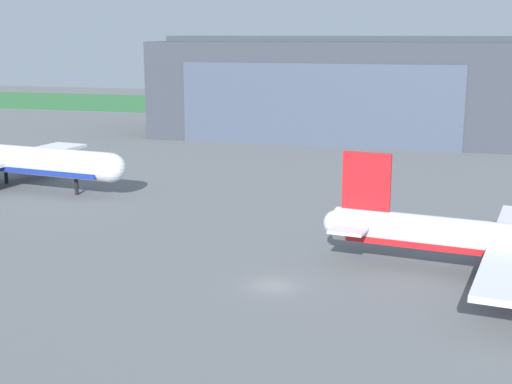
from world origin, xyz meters
name	(u,v)px	position (x,y,z in m)	size (l,w,h in m)	color
ground_plane	(274,286)	(0.00, 0.00, 0.00)	(440.00, 440.00, 0.00)	slate
grass_field_strip	(400,110)	(0.00, 161.00, 0.04)	(440.00, 56.00, 0.08)	#34743E
maintenance_hangar	(331,88)	(-11.62, 101.10, 10.87)	(77.42, 34.53, 22.65)	#383D47
airliner_far_left	(3,159)	(-50.71, 31.48, 4.35)	(43.17, 36.93, 13.84)	white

